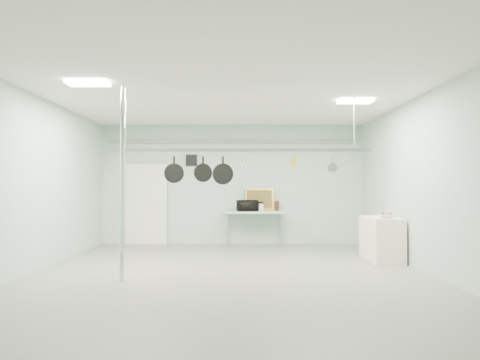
{
  "coord_description": "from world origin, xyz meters",
  "views": [
    {
      "loc": [
        0.19,
        -7.51,
        1.51
      ],
      "look_at": [
        0.2,
        1.0,
        1.66
      ],
      "focal_mm": 32.0,
      "sensor_mm": 36.0,
      "label": 1
    }
  ],
  "objects_px": {
    "skillet_mid": "(203,169)",
    "prep_table": "(255,214)",
    "chrome_pole": "(123,182)",
    "pot_rack": "(240,149)",
    "skillet_right": "(223,171)",
    "coffee_canister": "(261,207)",
    "side_cabinet": "(381,239)",
    "microwave": "(247,206)",
    "skillet_left": "(174,170)",
    "fruit_bowl": "(386,216)"
  },
  "relations": [
    {
      "from": "skillet_right",
      "to": "skillet_mid",
      "type": "bearing_deg",
      "value": -170.8
    },
    {
      "from": "pot_rack",
      "to": "fruit_bowl",
      "type": "height_order",
      "value": "pot_rack"
    },
    {
      "from": "side_cabinet",
      "to": "pot_rack",
      "type": "height_order",
      "value": "pot_rack"
    },
    {
      "from": "chrome_pole",
      "to": "pot_rack",
      "type": "relative_size",
      "value": 0.67
    },
    {
      "from": "chrome_pole",
      "to": "coffee_canister",
      "type": "xyz_separation_m",
      "value": [
        2.44,
        4.09,
        -0.6
      ]
    },
    {
      "from": "chrome_pole",
      "to": "coffee_canister",
      "type": "bearing_deg",
      "value": 59.16
    },
    {
      "from": "prep_table",
      "to": "skillet_mid",
      "type": "distance_m",
      "value": 3.62
    },
    {
      "from": "side_cabinet",
      "to": "skillet_mid",
      "type": "bearing_deg",
      "value": -163.12
    },
    {
      "from": "prep_table",
      "to": "microwave",
      "type": "distance_m",
      "value": 0.3
    },
    {
      "from": "microwave",
      "to": "skillet_mid",
      "type": "bearing_deg",
      "value": 63.59
    },
    {
      "from": "microwave",
      "to": "skillet_right",
      "type": "relative_size",
      "value": 0.99
    },
    {
      "from": "skillet_mid",
      "to": "coffee_canister",
      "type": "bearing_deg",
      "value": 52.5
    },
    {
      "from": "prep_table",
      "to": "side_cabinet",
      "type": "height_order",
      "value": "prep_table"
    },
    {
      "from": "microwave",
      "to": "skillet_left",
      "type": "xyz_separation_m",
      "value": [
        -1.4,
        -3.23,
        0.79
      ]
    },
    {
      "from": "coffee_canister",
      "to": "skillet_left",
      "type": "height_order",
      "value": "skillet_left"
    },
    {
      "from": "skillet_left",
      "to": "chrome_pole",
      "type": "bearing_deg",
      "value": -136.38
    },
    {
      "from": "pot_rack",
      "to": "coffee_canister",
      "type": "distance_m",
      "value": 3.46
    },
    {
      "from": "microwave",
      "to": "prep_table",
      "type": "bearing_deg",
      "value": -171.66
    },
    {
      "from": "skillet_mid",
      "to": "skillet_right",
      "type": "distance_m",
      "value": 0.37
    },
    {
      "from": "skillet_right",
      "to": "skillet_left",
      "type": "bearing_deg",
      "value": -170.8
    },
    {
      "from": "skillet_mid",
      "to": "microwave",
      "type": "bearing_deg",
      "value": 58.27
    },
    {
      "from": "microwave",
      "to": "fruit_bowl",
      "type": "xyz_separation_m",
      "value": [
        2.77,
        -2.41,
        -0.11
      ]
    },
    {
      "from": "microwave",
      "to": "skillet_right",
      "type": "height_order",
      "value": "skillet_right"
    },
    {
      "from": "side_cabinet",
      "to": "fruit_bowl",
      "type": "bearing_deg",
      "value": -86.94
    },
    {
      "from": "microwave",
      "to": "skillet_mid",
      "type": "relative_size",
      "value": 1.08
    },
    {
      "from": "chrome_pole",
      "to": "fruit_bowl",
      "type": "relative_size",
      "value": 9.9
    },
    {
      "from": "chrome_pole",
      "to": "skillet_left",
      "type": "distance_m",
      "value": 1.16
    },
    {
      "from": "skillet_mid",
      "to": "skillet_left",
      "type": "bearing_deg",
      "value": 163.39
    },
    {
      "from": "microwave",
      "to": "fruit_bowl",
      "type": "relative_size",
      "value": 1.59
    },
    {
      "from": "prep_table",
      "to": "coffee_canister",
      "type": "distance_m",
      "value": 0.25
    },
    {
      "from": "skillet_left",
      "to": "skillet_mid",
      "type": "relative_size",
      "value": 1.03
    },
    {
      "from": "coffee_canister",
      "to": "skillet_right",
      "type": "bearing_deg",
      "value": -104.97
    },
    {
      "from": "skillet_right",
      "to": "side_cabinet",
      "type": "bearing_deg",
      "value": 27.85
    },
    {
      "from": "prep_table",
      "to": "skillet_right",
      "type": "xyz_separation_m",
      "value": [
        -0.71,
        -3.3,
        0.99
      ]
    },
    {
      "from": "skillet_right",
      "to": "pot_rack",
      "type": "bearing_deg",
      "value": 9.2
    },
    {
      "from": "prep_table",
      "to": "fruit_bowl",
      "type": "height_order",
      "value": "fruit_bowl"
    },
    {
      "from": "chrome_pole",
      "to": "side_cabinet",
      "type": "relative_size",
      "value": 2.67
    },
    {
      "from": "prep_table",
      "to": "side_cabinet",
      "type": "xyz_separation_m",
      "value": [
        2.55,
        -2.2,
        -0.38
      ]
    },
    {
      "from": "prep_table",
      "to": "skillet_right",
      "type": "relative_size",
      "value": 3.07
    },
    {
      "from": "skillet_left",
      "to": "skillet_mid",
      "type": "xyz_separation_m",
      "value": [
        0.53,
        0.0,
        0.01
      ]
    },
    {
      "from": "side_cabinet",
      "to": "fruit_bowl",
      "type": "xyz_separation_m",
      "value": [
        0.01,
        -0.28,
        0.49
      ]
    },
    {
      "from": "prep_table",
      "to": "pot_rack",
      "type": "relative_size",
      "value": 0.33
    },
    {
      "from": "skillet_left",
      "to": "skillet_mid",
      "type": "height_order",
      "value": "same"
    },
    {
      "from": "microwave",
      "to": "skillet_left",
      "type": "bearing_deg",
      "value": 55.23
    },
    {
      "from": "side_cabinet",
      "to": "prep_table",
      "type": "bearing_deg",
      "value": 139.21
    },
    {
      "from": "skillet_right",
      "to": "prep_table",
      "type": "bearing_deg",
      "value": 87.07
    },
    {
      "from": "skillet_left",
      "to": "skillet_mid",
      "type": "bearing_deg",
      "value": -8.7
    },
    {
      "from": "pot_rack",
      "to": "side_cabinet",
      "type": "bearing_deg",
      "value": 20.45
    },
    {
      "from": "chrome_pole",
      "to": "prep_table",
      "type": "distance_m",
      "value": 4.85
    },
    {
      "from": "skillet_mid",
      "to": "prep_table",
      "type": "bearing_deg",
      "value": 55.36
    }
  ]
}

